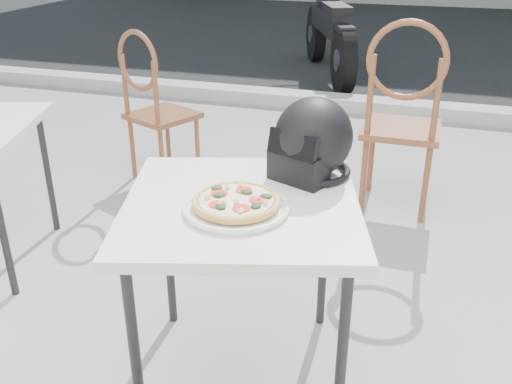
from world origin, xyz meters
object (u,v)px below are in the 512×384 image
(pizza, at_px, (236,201))
(helmet, at_px, (312,142))
(plate, at_px, (236,208))
(cafe_chair_side, at_px, (153,99))
(motorcycle, at_px, (329,32))
(cafe_chair_main, at_px, (403,109))
(cafe_table_main, at_px, (242,219))

(pizza, distance_m, helmet, 0.40)
(pizza, bearing_deg, plate, -103.89)
(plate, xyz_separation_m, cafe_chair_side, (-1.14, 1.64, -0.19))
(helmet, xyz_separation_m, motorcycle, (-0.80, 4.56, -0.38))
(cafe_chair_side, xyz_separation_m, motorcycle, (0.51, 3.28, -0.07))
(cafe_chair_side, bearing_deg, plate, 149.17)
(helmet, height_order, motorcycle, motorcycle)
(motorcycle, bearing_deg, cafe_chair_side, -121.14)
(plate, distance_m, cafe_chair_main, 1.69)
(helmet, xyz_separation_m, cafe_chair_main, (0.24, 1.28, -0.23))
(cafe_table_main, height_order, motorcycle, motorcycle)
(cafe_chair_main, height_order, motorcycle, cafe_chair_main)
(motorcycle, bearing_deg, cafe_chair_main, -94.81)
(plate, xyz_separation_m, pizza, (0.00, 0.00, 0.02))
(motorcycle, bearing_deg, pizza, -105.03)
(plate, relative_size, motorcycle, 0.17)
(cafe_chair_main, bearing_deg, cafe_table_main, 75.66)
(cafe_chair_main, distance_m, motorcycle, 3.45)
(cafe_table_main, distance_m, pizza, 0.12)
(cafe_table_main, bearing_deg, pizza, -84.28)
(pizza, relative_size, motorcycle, 0.14)
(plate, bearing_deg, helmet, 65.34)
(cafe_table_main, xyz_separation_m, pizza, (0.01, -0.07, 0.10))
(cafe_table_main, distance_m, cafe_chair_side, 1.94)
(helmet, bearing_deg, pizza, -92.30)
(cafe_table_main, bearing_deg, cafe_chair_side, 125.83)
(motorcycle, bearing_deg, plate, -105.03)
(helmet, xyz_separation_m, cafe_chair_side, (-1.30, 1.28, -0.30))
(cafe_table_main, height_order, cafe_chair_side, cafe_chair_side)
(plate, bearing_deg, cafe_table_main, 95.65)
(pizza, relative_size, cafe_chair_side, 0.30)
(pizza, bearing_deg, cafe_table_main, 95.72)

